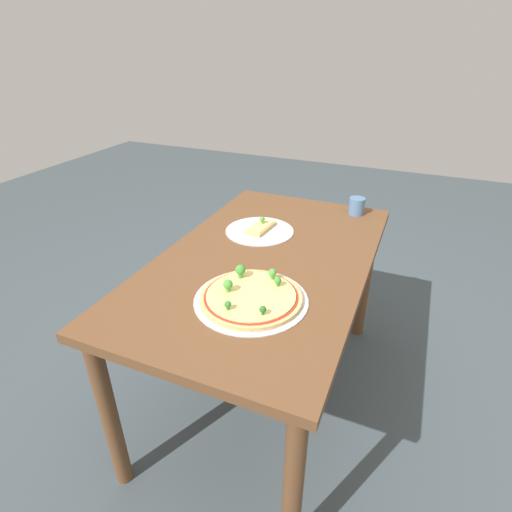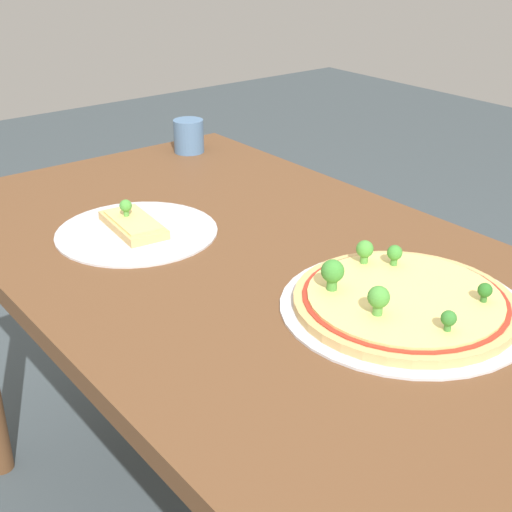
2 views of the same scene
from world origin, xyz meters
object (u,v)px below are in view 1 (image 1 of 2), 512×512
Objects in this scene: pizza_tray_slice at (260,229)px; dining_table at (266,277)px; drinking_cup at (357,206)px; pizza_tray_whole at (251,296)px.

dining_table is at bearing 27.99° from pizza_tray_slice.
pizza_tray_slice is at bearing -44.64° from drinking_cup.
drinking_cup is (-0.87, 0.18, 0.03)m from pizza_tray_whole.
pizza_tray_whole reaches higher than dining_table.
pizza_tray_slice is (-0.21, -0.11, 0.10)m from dining_table.
drinking_cup reaches higher than pizza_tray_whole.
pizza_tray_whole is 1.24× the size of pizza_tray_slice.
pizza_tray_whole is 0.53m from pizza_tray_slice.
pizza_tray_slice is at bearing -160.74° from pizza_tray_whole.
dining_table is at bearing -167.61° from pizza_tray_whole.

